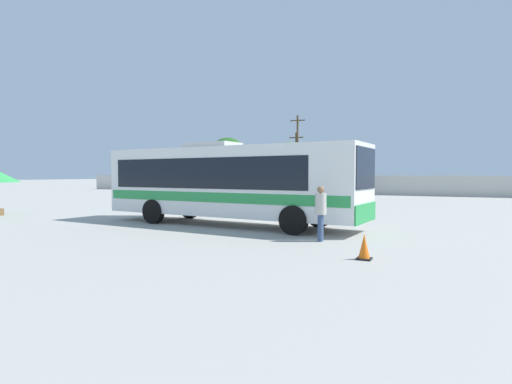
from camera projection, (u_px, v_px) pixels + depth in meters
ground_plane at (321, 208)px, 25.72m from camera, size 300.00×300.00×0.00m
perimeter_wall at (375, 185)px, 42.83m from camera, size 80.00×0.30×2.02m
coach_bus_white_green at (227, 181)px, 17.18m from camera, size 11.64×3.41×3.47m
attendant_by_bus_door at (321, 210)px, 12.94m from camera, size 0.39×0.39×1.76m
parked_car_leftmost_silver at (284, 188)px, 42.70m from camera, size 4.31×2.17×1.41m
parked_car_second_grey at (339, 188)px, 40.41m from camera, size 4.51×2.01×1.48m
utility_pole_near at (296, 161)px, 50.30m from camera, size 1.80×0.24×7.27m
utility_pole_far at (297, 152)px, 49.26m from camera, size 1.80×0.33×9.22m
roadside_tree_left at (228, 152)px, 53.15m from camera, size 4.38×4.38×6.92m
roadside_tree_midleft at (289, 157)px, 50.34m from camera, size 4.22×4.22×6.10m
traffic_cone_on_apron at (364, 247)px, 10.18m from camera, size 0.36×0.36×0.64m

